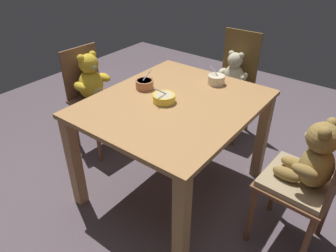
% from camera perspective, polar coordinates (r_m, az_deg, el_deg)
% --- Properties ---
extents(ground_plane, '(5.20, 5.20, 0.04)m').
position_cam_1_polar(ground_plane, '(2.50, 0.93, -11.18)').
color(ground_plane, '#5F5158').
extents(dining_table, '(1.16, 0.98, 0.74)m').
position_cam_1_polar(dining_table, '(2.12, 1.08, 1.43)').
color(dining_table, '#B07C47').
rests_on(dining_table, ground_plane).
extents(teddy_chair_near_front, '(0.42, 0.41, 0.89)m').
position_cam_1_polar(teddy_chair_near_front, '(1.90, 24.29, -7.21)').
color(teddy_chair_near_front, brown).
rests_on(teddy_chair_near_front, ground_plane).
extents(teddy_chair_far_center, '(0.40, 0.41, 0.88)m').
position_cam_1_polar(teddy_chair_far_center, '(2.72, -13.51, 6.98)').
color(teddy_chair_far_center, brown).
rests_on(teddy_chair_far_center, ground_plane).
extents(teddy_chair_near_right, '(0.37, 0.38, 0.95)m').
position_cam_1_polar(teddy_chair_near_right, '(2.93, 11.64, 8.42)').
color(teddy_chair_near_right, brown).
rests_on(teddy_chair_near_right, ground_plane).
extents(porridge_bowl_cream_near_right, '(0.12, 0.13, 0.12)m').
position_cam_1_polar(porridge_bowl_cream_near_right, '(2.31, 8.70, 8.33)').
color(porridge_bowl_cream_near_right, beige).
rests_on(porridge_bowl_cream_near_right, dining_table).
extents(porridge_bowl_yellow_center, '(0.16, 0.15, 0.12)m').
position_cam_1_polar(porridge_bowl_yellow_center, '(2.04, -0.72, 5.07)').
color(porridge_bowl_yellow_center, yellow).
rests_on(porridge_bowl_yellow_center, dining_table).
extents(porridge_bowl_terracotta_far_center, '(0.13, 0.13, 0.12)m').
position_cam_1_polar(porridge_bowl_terracotta_far_center, '(2.22, -4.25, 7.58)').
color(porridge_bowl_terracotta_far_center, '#B8714E').
rests_on(porridge_bowl_terracotta_far_center, dining_table).
extents(metal_pail, '(0.22, 0.22, 0.26)m').
position_cam_1_polar(metal_pail, '(4.36, -14.29, 10.09)').
color(metal_pail, '#93969B').
rests_on(metal_pail, ground_plane).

